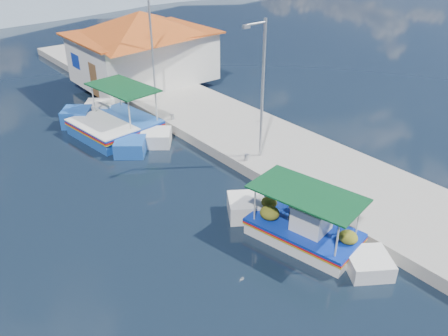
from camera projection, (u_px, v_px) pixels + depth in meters
ground at (205, 221)px, 16.75m from camera, size 160.00×160.00×0.00m
quay at (227, 126)px, 23.97m from camera, size 5.00×44.00×0.50m
bollards at (203, 134)px, 22.11m from camera, size 0.20×17.20×0.30m
main_caique at (302, 230)px, 15.58m from camera, size 2.82×6.57×2.21m
caique_green_canopy at (126, 122)px, 23.97m from camera, size 2.70×7.08×2.67m
caique_blue_hull at (102, 132)px, 23.03m from camera, size 2.55×6.85×1.23m
harbor_building at (143, 45)px, 29.07m from camera, size 10.49×10.49×4.40m
lamp_post_near at (261, 84)px, 18.73m from camera, size 1.21×0.14×6.00m
lamp_post_far at (150, 44)px, 24.89m from camera, size 1.21×0.14×6.00m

